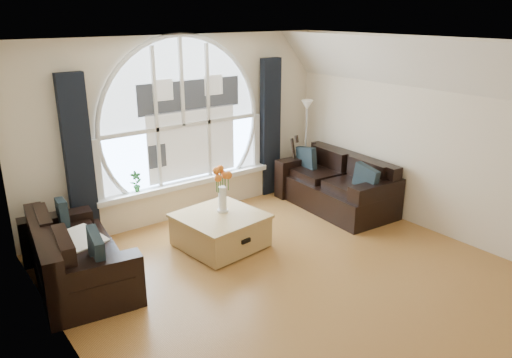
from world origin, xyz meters
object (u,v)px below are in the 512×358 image
coffee_chest (220,229)px  potted_plant (136,181)px  floor_lamp (306,147)px  sofa_left (76,252)px  sofa_right (336,184)px  vase_flowers (222,184)px  guitar (292,165)px

coffee_chest → potted_plant: size_ratio=3.33×
floor_lamp → sofa_left: bearing=-170.0°
floor_lamp → potted_plant: bearing=174.1°
sofa_right → vase_flowers: 2.18m
sofa_left → vase_flowers: size_ratio=2.50×
coffee_chest → floor_lamp: size_ratio=0.64×
coffee_chest → potted_plant: potted_plant is taller
sofa_right → coffee_chest: bearing=-174.5°
vase_flowers → sofa_right: bearing=-0.4°
vase_flowers → guitar: size_ratio=0.66×
floor_lamp → potted_plant: floor_lamp is taller
sofa_left → potted_plant: bearing=48.3°
sofa_right → coffee_chest: size_ratio=1.85×
floor_lamp → vase_flowers: bearing=-159.1°
floor_lamp → potted_plant: 3.00m
floor_lamp → guitar: (-0.30, 0.01, -0.27)m
sofa_right → guitar: (-0.15, 0.90, 0.13)m
sofa_left → guitar: guitar is taller
vase_flowers → potted_plant: 1.38m
sofa_right → sofa_left: bearing=-178.1°
sofa_right → guitar: size_ratio=1.78×
sofa_right → floor_lamp: size_ratio=1.18×
sofa_left → guitar: bearing=18.7°
sofa_right → vase_flowers: bearing=-176.5°
vase_flowers → guitar: bearing=23.9°
sofa_left → floor_lamp: floor_lamp is taller
guitar → potted_plant: (-2.68, 0.30, 0.17)m
coffee_chest → floor_lamp: floor_lamp is taller
floor_lamp → guitar: bearing=178.7°
vase_flowers → potted_plant: vase_flowers is taller
sofa_left → floor_lamp: (4.21, 0.74, 0.40)m
floor_lamp → potted_plant: (-2.99, 0.31, -0.10)m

